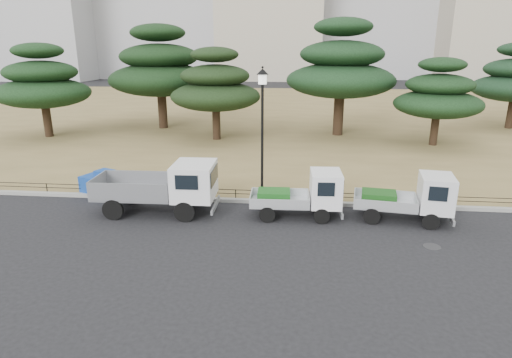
# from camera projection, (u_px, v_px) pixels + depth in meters

# --- Properties ---
(ground) EXTENTS (220.00, 220.00, 0.00)m
(ground) POSITION_uv_depth(u_px,v_px,m) (251.00, 226.00, 16.66)
(ground) COLOR black
(lawn) EXTENTS (120.00, 56.00, 0.15)m
(lawn) POSITION_uv_depth(u_px,v_px,m) (283.00, 112.00, 45.75)
(lawn) COLOR olive
(lawn) RESTS_ON ground
(curb) EXTENTS (120.00, 0.25, 0.16)m
(curb) POSITION_uv_depth(u_px,v_px,m) (257.00, 201.00, 19.11)
(curb) COLOR gray
(curb) RESTS_ON ground
(truck_large) EXTENTS (5.01, 2.12, 2.16)m
(truck_large) POSITION_uv_depth(u_px,v_px,m) (163.00, 185.00, 17.67)
(truck_large) COLOR black
(truck_large) RESTS_ON ground
(truck_kei_front) EXTENTS (3.68, 1.70, 1.92)m
(truck_kei_front) POSITION_uv_depth(u_px,v_px,m) (303.00, 194.00, 17.32)
(truck_kei_front) COLOR black
(truck_kei_front) RESTS_ON ground
(truck_kei_rear) EXTENTS (3.88, 2.06, 1.94)m
(truck_kei_rear) POSITION_uv_depth(u_px,v_px,m) (410.00, 198.00, 16.90)
(truck_kei_rear) COLOR black
(truck_kei_rear) RESTS_ON ground
(street_lamp) EXTENTS (0.51, 0.51, 5.68)m
(street_lamp) POSITION_uv_depth(u_px,v_px,m) (262.00, 113.00, 18.24)
(street_lamp) COLOR black
(street_lamp) RESTS_ON lawn
(pipe_fence) EXTENTS (38.00, 0.04, 0.40)m
(pipe_fence) POSITION_uv_depth(u_px,v_px,m) (258.00, 192.00, 19.15)
(pipe_fence) COLOR black
(pipe_fence) RESTS_ON lawn
(tarp_pile) EXTENTS (1.96, 1.72, 1.09)m
(tarp_pile) POSITION_uv_depth(u_px,v_px,m) (101.00, 183.00, 20.07)
(tarp_pile) COLOR #1442A0
(tarp_pile) RESTS_ON lawn
(manhole) EXTENTS (0.60, 0.60, 0.01)m
(manhole) POSITION_uv_depth(u_px,v_px,m) (432.00, 247.00, 14.90)
(manhole) COLOR #2D2D30
(manhole) RESTS_ON ground
(pine_west_far) EXTENTS (6.82, 6.82, 6.89)m
(pine_west_far) POSITION_uv_depth(u_px,v_px,m) (42.00, 84.00, 31.67)
(pine_west_far) COLOR black
(pine_west_far) RESTS_ON lawn
(pine_west_near) EXTENTS (8.39, 8.39, 8.39)m
(pine_west_near) POSITION_uv_depth(u_px,v_px,m) (160.00, 69.00, 35.03)
(pine_west_near) COLOR black
(pine_west_near) RESTS_ON lawn
(pine_center_left) EXTENTS (6.50, 6.50, 6.61)m
(pine_center_left) POSITION_uv_depth(u_px,v_px,m) (215.00, 87.00, 30.73)
(pine_center_left) COLOR black
(pine_center_left) RESTS_ON lawn
(pine_center_right) EXTENTS (8.17, 8.17, 8.67)m
(pine_center_right) POSITION_uv_depth(u_px,v_px,m) (341.00, 69.00, 32.02)
(pine_center_right) COLOR black
(pine_center_right) RESTS_ON lawn
(pine_east_near) EXTENTS (5.88, 5.88, 5.94)m
(pine_east_near) POSITION_uv_depth(u_px,v_px,m) (439.00, 95.00, 28.95)
(pine_east_near) COLOR black
(pine_east_near) RESTS_ON lawn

